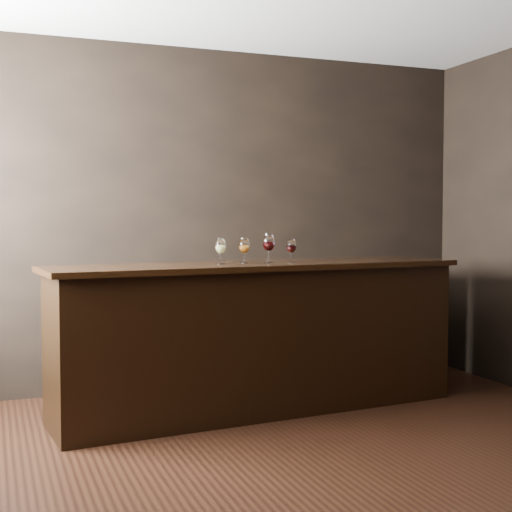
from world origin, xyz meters
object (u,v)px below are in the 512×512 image
object	(u,v)px
glass_red_a	(269,243)
glass_red_b	(291,246)
bar_counter	(259,339)
glass_amber	(244,246)
back_bar_shelf	(261,326)
glass_white	(221,247)

from	to	relation	value
glass_red_a	glass_red_b	bearing A→B (deg)	-6.33
glass_red_a	glass_red_b	size ratio (longest dim) A/B	1.21
bar_counter	glass_amber	size ratio (longest dim) A/B	16.45
back_bar_shelf	glass_red_b	bearing A→B (deg)	-93.54
bar_counter	glass_red_a	size ratio (longest dim) A/B	14.21
glass_amber	glass_red_b	xyz separation A→B (m)	(0.37, -0.00, -0.01)
bar_counter	glass_red_b	world-z (taller)	glass_red_b
glass_white	glass_red_a	distance (m)	0.37
glass_amber	glass_red_a	size ratio (longest dim) A/B	0.86
bar_counter	back_bar_shelf	xyz separation A→B (m)	(0.29, 0.72, -0.02)
bar_counter	glass_white	bearing A→B (deg)	176.20
glass_white	glass_red_a	bearing A→B (deg)	2.18
glass_red_b	glass_white	bearing A→B (deg)	179.50
back_bar_shelf	glass_white	bearing A→B (deg)	-128.91
bar_counter	glass_white	distance (m)	0.74
bar_counter	glass_red_b	xyz separation A→B (m)	(0.25, -0.01, 0.67)
bar_counter	glass_red_a	xyz separation A→B (m)	(0.08, 0.01, 0.70)
back_bar_shelf	glass_amber	bearing A→B (deg)	-119.42
back_bar_shelf	glass_red_a	bearing A→B (deg)	-106.82
bar_counter	glass_amber	xyz separation A→B (m)	(-0.12, -0.01, 0.68)
glass_red_a	glass_amber	bearing A→B (deg)	-174.99
back_bar_shelf	glass_white	world-z (taller)	glass_white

